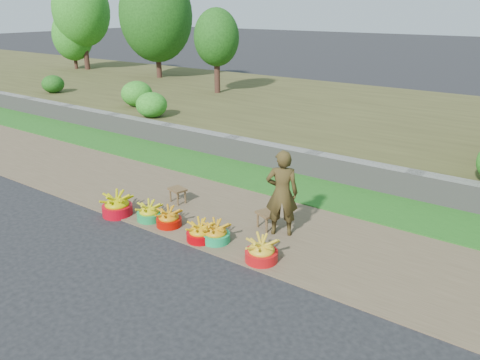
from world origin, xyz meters
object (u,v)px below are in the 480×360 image
Objects in this scene: stool_left at (178,191)px; basin_f at (261,252)px; basin_c at (169,219)px; basin_d at (200,233)px; basin_e at (216,234)px; basin_b at (149,213)px; basin_a at (117,206)px; vendor_woman at (282,193)px; stool_right at (266,216)px.

basin_f is at bearing -19.77° from stool_left.
basin_d is (0.79, -0.10, 0.00)m from basin_c.
stool_left is at bearing 152.64° from basin_e.
basin_c is (0.45, 0.03, -0.00)m from basin_b.
basin_a is at bearing -169.78° from basin_c.
stool_left is 2.36m from vendor_woman.
basin_d is 1.18m from stool_right.
basin_b is 0.98× the size of basin_e.
stool_left is at bearing 145.30° from basin_d.
basin_d reaches higher than stool_left.
basin_a reaches higher than basin_d.
basin_b is 1.02× the size of basin_c.
vendor_woman reaches higher than basin_b.
basin_f is (3.06, 0.14, -0.02)m from basin_a.
vendor_woman is (-0.22, 0.93, 0.58)m from basin_f.
basin_c is 1.02m from stool_left.
basin_e reaches higher than stool_right.
basin_c is at bearing -148.46° from stool_right.
basin_c is at bearing 178.14° from basin_f.
stool_left is (-1.59, 0.82, 0.10)m from basin_e.
stool_left is at bearing 97.69° from basin_b.
basin_d is at bearing -34.70° from stool_left.
basin_e is 1.21× the size of stool_left.
basin_a is 2.14m from basin_e.
basin_c is at bearing -178.85° from basin_e.
basin_f reaches higher than basin_c.
stool_right is (0.42, 0.86, 0.10)m from basin_e.
basin_b is 1.47m from basin_e.
basin_b is 0.90× the size of basin_f.
stool_right is at bearing 64.24° from basin_e.
basin_a is 1.10× the size of basin_f.
stool_left is at bearing -28.36° from vendor_woman.
basin_e is at bearing 174.85° from basin_f.
stool_right is (2.54, 1.08, 0.07)m from basin_a.
basin_d is at bearing -6.88° from basin_c.
basin_e is (0.24, 0.12, 0.00)m from basin_d.
basin_c is 0.79m from basin_d.
basin_f reaches higher than basin_d.
basin_b is 0.45m from basin_c.
basin_a is 3.06m from basin_f.
basin_c is 1.02m from basin_e.
basin_d is 1.17m from basin_f.
basin_c is at bearing -2.36° from vendor_woman.
vendor_woman reaches higher than basin_e.
stool_right is at bearing 25.69° from basin_b.
vendor_woman is (0.71, 0.85, 0.60)m from basin_e.
basin_d is at bearing 3.14° from basin_a.
basin_b is at bearing -82.31° from stool_left.
basin_d is 0.98× the size of basin_e.
basin_f is (2.41, -0.04, 0.02)m from basin_b.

